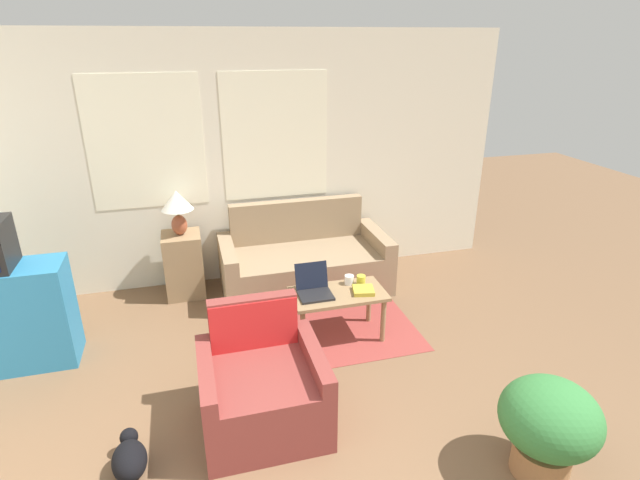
{
  "coord_description": "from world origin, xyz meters",
  "views": [
    {
      "loc": [
        -0.38,
        -1.63,
        2.52
      ],
      "look_at": [
        0.77,
        2.52,
        0.75
      ],
      "focal_mm": 28.0,
      "sensor_mm": 36.0,
      "label": 1
    }
  ],
  "objects_px": {
    "cup_navy": "(349,280)",
    "potted_plant": "(549,423)",
    "table_lamp": "(177,205)",
    "coffee_table": "(338,299)",
    "book_red": "(363,290)",
    "cat_black": "(130,459)",
    "laptop": "(314,288)",
    "couch": "(304,263)",
    "armchair": "(262,388)",
    "cup_yellow": "(361,280)"
  },
  "relations": [
    {
      "from": "table_lamp",
      "to": "cup_navy",
      "type": "bearing_deg",
      "value": -36.68
    },
    {
      "from": "cup_navy",
      "to": "cat_black",
      "type": "height_order",
      "value": "cup_navy"
    },
    {
      "from": "table_lamp",
      "to": "potted_plant",
      "type": "relative_size",
      "value": 0.71
    },
    {
      "from": "coffee_table",
      "to": "book_red",
      "type": "xyz_separation_m",
      "value": [
        0.21,
        -0.05,
        0.08
      ]
    },
    {
      "from": "cup_navy",
      "to": "book_red",
      "type": "height_order",
      "value": "cup_navy"
    },
    {
      "from": "coffee_table",
      "to": "book_red",
      "type": "distance_m",
      "value": 0.23
    },
    {
      "from": "book_red",
      "to": "potted_plant",
      "type": "xyz_separation_m",
      "value": [
        0.55,
        -1.72,
        -0.09
      ]
    },
    {
      "from": "book_red",
      "to": "cat_black",
      "type": "distance_m",
      "value": 2.2
    },
    {
      "from": "table_lamp",
      "to": "book_red",
      "type": "xyz_separation_m",
      "value": [
        1.5,
        -1.25,
        -0.51
      ]
    },
    {
      "from": "book_red",
      "to": "laptop",
      "type": "bearing_deg",
      "value": 167.76
    },
    {
      "from": "armchair",
      "to": "coffee_table",
      "type": "bearing_deg",
      "value": 46.67
    },
    {
      "from": "armchair",
      "to": "table_lamp",
      "type": "height_order",
      "value": "table_lamp"
    },
    {
      "from": "potted_plant",
      "to": "cup_yellow",
      "type": "bearing_deg",
      "value": 105.54
    },
    {
      "from": "couch",
      "to": "table_lamp",
      "type": "xyz_separation_m",
      "value": [
        -1.23,
        0.14,
        0.71
      ]
    },
    {
      "from": "couch",
      "to": "cup_yellow",
      "type": "height_order",
      "value": "couch"
    },
    {
      "from": "table_lamp",
      "to": "book_red",
      "type": "distance_m",
      "value": 2.02
    },
    {
      "from": "table_lamp",
      "to": "coffee_table",
      "type": "height_order",
      "value": "table_lamp"
    },
    {
      "from": "cat_black",
      "to": "cup_yellow",
      "type": "bearing_deg",
      "value": -61.83
    },
    {
      "from": "cat_black",
      "to": "potted_plant",
      "type": "bearing_deg",
      "value": -108.92
    },
    {
      "from": "potted_plant",
      "to": "cat_black",
      "type": "distance_m",
      "value": 2.55
    },
    {
      "from": "coffee_table",
      "to": "laptop",
      "type": "height_order",
      "value": "laptop"
    },
    {
      "from": "table_lamp",
      "to": "cat_black",
      "type": "xyz_separation_m",
      "value": [
        -0.4,
        -2.31,
        -0.87
      ]
    },
    {
      "from": "table_lamp",
      "to": "cup_yellow",
      "type": "height_order",
      "value": "table_lamp"
    },
    {
      "from": "coffee_table",
      "to": "laptop",
      "type": "xyz_separation_m",
      "value": [
        -0.21,
        0.04,
        0.12
      ]
    },
    {
      "from": "armchair",
      "to": "potted_plant",
      "type": "height_order",
      "value": "armchair"
    },
    {
      "from": "table_lamp",
      "to": "cat_black",
      "type": "distance_m",
      "value": 2.5
    },
    {
      "from": "armchair",
      "to": "potted_plant",
      "type": "distance_m",
      "value": 1.82
    },
    {
      "from": "coffee_table",
      "to": "cup_navy",
      "type": "bearing_deg",
      "value": 42.08
    },
    {
      "from": "potted_plant",
      "to": "coffee_table",
      "type": "bearing_deg",
      "value": 113.16
    },
    {
      "from": "couch",
      "to": "coffee_table",
      "type": "bearing_deg",
      "value": -86.94
    },
    {
      "from": "laptop",
      "to": "cat_black",
      "type": "distance_m",
      "value": 1.91
    },
    {
      "from": "laptop",
      "to": "book_red",
      "type": "relative_size",
      "value": 1.39
    },
    {
      "from": "coffee_table",
      "to": "potted_plant",
      "type": "distance_m",
      "value": 1.93
    },
    {
      "from": "couch",
      "to": "cup_navy",
      "type": "relative_size",
      "value": 21.06
    },
    {
      "from": "cup_navy",
      "to": "potted_plant",
      "type": "xyz_separation_m",
      "value": [
        0.62,
        -1.91,
        -0.11
      ]
    },
    {
      "from": "couch",
      "to": "coffee_table",
      "type": "height_order",
      "value": "couch"
    },
    {
      "from": "laptop",
      "to": "cup_navy",
      "type": "bearing_deg",
      "value": 14.73
    },
    {
      "from": "cup_navy",
      "to": "potted_plant",
      "type": "bearing_deg",
      "value": -72.08
    },
    {
      "from": "laptop",
      "to": "cup_yellow",
      "type": "bearing_deg",
      "value": 6.5
    },
    {
      "from": "coffee_table",
      "to": "cat_black",
      "type": "height_order",
      "value": "coffee_table"
    },
    {
      "from": "armchair",
      "to": "cat_black",
      "type": "relative_size",
      "value": 1.57
    },
    {
      "from": "laptop",
      "to": "cat_black",
      "type": "height_order",
      "value": "laptop"
    },
    {
      "from": "coffee_table",
      "to": "cup_yellow",
      "type": "relative_size",
      "value": 9.23
    },
    {
      "from": "cat_black",
      "to": "table_lamp",
      "type": "bearing_deg",
      "value": -13.5
    },
    {
      "from": "armchair",
      "to": "cup_yellow",
      "type": "distance_m",
      "value": 1.45
    },
    {
      "from": "cup_yellow",
      "to": "book_red",
      "type": "xyz_separation_m",
      "value": [
        -0.03,
        -0.14,
        -0.03
      ]
    },
    {
      "from": "cup_yellow",
      "to": "book_red",
      "type": "relative_size",
      "value": 0.42
    },
    {
      "from": "armchair",
      "to": "laptop",
      "type": "distance_m",
      "value": 1.12
    },
    {
      "from": "armchair",
      "to": "couch",
      "type": "bearing_deg",
      "value": 68.33
    },
    {
      "from": "couch",
      "to": "cat_black",
      "type": "xyz_separation_m",
      "value": [
        -1.63,
        -2.16,
        -0.16
      ]
    }
  ]
}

